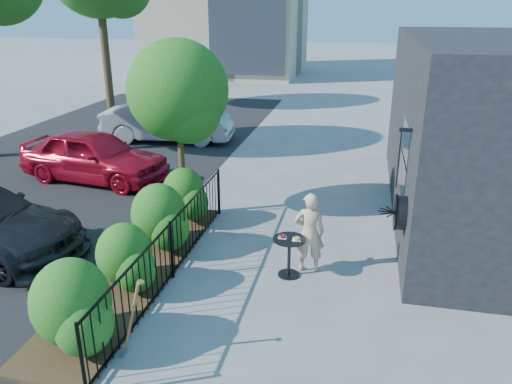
% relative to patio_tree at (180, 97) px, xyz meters
% --- Properties ---
extents(ground, '(120.00, 120.00, 0.00)m').
position_rel_patio_tree_xyz_m(ground, '(2.24, -2.76, -2.76)').
color(ground, gray).
rests_on(ground, ground).
extents(fence, '(0.05, 6.05, 1.10)m').
position_rel_patio_tree_xyz_m(fence, '(0.74, -2.76, -2.20)').
color(fence, black).
rests_on(fence, ground).
extents(planting_bed, '(1.30, 6.00, 0.08)m').
position_rel_patio_tree_xyz_m(planting_bed, '(0.04, -2.76, -2.72)').
color(planting_bed, '#382616').
rests_on(planting_bed, ground).
extents(shrubs, '(1.10, 5.60, 1.24)m').
position_rel_patio_tree_xyz_m(shrubs, '(0.14, -2.66, -2.06)').
color(shrubs, '#145915').
rests_on(shrubs, ground).
extents(patio_tree, '(2.20, 2.20, 3.94)m').
position_rel_patio_tree_xyz_m(patio_tree, '(0.00, 0.00, 0.00)').
color(patio_tree, '#3F2B19').
rests_on(patio_tree, ground).
extents(street, '(9.00, 30.00, 0.01)m').
position_rel_patio_tree_xyz_m(street, '(-4.76, 0.24, -2.76)').
color(street, black).
rests_on(street, ground).
extents(cafe_table, '(0.59, 0.59, 0.79)m').
position_rel_patio_tree_xyz_m(cafe_table, '(2.77, -2.24, -2.25)').
color(cafe_table, black).
rests_on(cafe_table, ground).
extents(woman, '(0.61, 0.45, 1.53)m').
position_rel_patio_tree_xyz_m(woman, '(3.09, -1.97, -2.00)').
color(woman, tan).
rests_on(woman, ground).
extents(shovel, '(0.43, 0.17, 1.28)m').
position_rel_patio_tree_xyz_m(shovel, '(0.98, -4.92, -2.20)').
color(shovel, brown).
rests_on(shovel, ground).
extents(car_red, '(4.37, 2.25, 1.42)m').
position_rel_patio_tree_xyz_m(car_red, '(-3.31, 1.82, -2.05)').
color(car_red, '#AA0E23').
rests_on(car_red, ground).
extents(car_silver, '(4.75, 2.10, 1.52)m').
position_rel_patio_tree_xyz_m(car_silver, '(-2.90, 6.28, -2.00)').
color(car_silver, '#A8A7AC').
rests_on(car_silver, ground).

